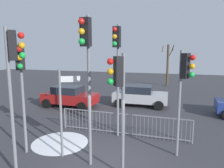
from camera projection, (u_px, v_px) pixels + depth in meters
name	position (u px, v px, depth m)	size (l,w,h in m)	color
ground_plane	(107.00, 163.00, 7.84)	(60.00, 60.00, 0.00)	#38383D
traffic_light_mid_right	(87.00, 59.00, 7.03)	(0.35, 0.57, 5.13)	slate
traffic_light_foreground_right	(21.00, 74.00, 8.03)	(0.44, 0.50, 4.29)	slate
traffic_light_rear_left	(119.00, 88.00, 6.63)	(0.50, 0.43, 3.94)	slate
traffic_light_rear_right	(184.00, 80.00, 7.83)	(0.52, 0.41, 4.01)	slate
traffic_light_foreground_left	(117.00, 56.00, 9.61)	(0.34, 0.57, 5.12)	slate
traffic_light_mid_left	(14.00, 69.00, 6.67)	(0.49, 0.44, 4.71)	slate
direction_sign_post	(62.00, 109.00, 8.06)	(0.74, 0.34, 3.32)	slate
pedestrian_guard_railing	(123.00, 124.00, 10.26)	(6.24, 0.31, 1.07)	slate
car_silver_far	(140.00, 95.00, 15.60)	(3.81, 1.94, 1.47)	#B2B5BA
car_red_near	(70.00, 96.00, 15.36)	(3.89, 2.10, 1.47)	maroon
bare_tree_left	(168.00, 64.00, 23.75)	(1.26, 1.20, 4.51)	#473828
snow_patch_kerb	(60.00, 143.00, 9.52)	(2.43, 2.43, 0.01)	white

